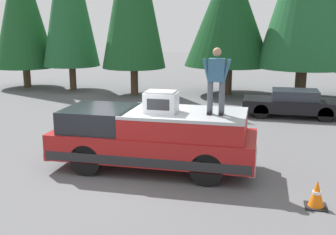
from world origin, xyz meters
name	(u,v)px	position (x,y,z in m)	size (l,w,h in m)	color
ground_plane	(123,172)	(0.00, 0.00, 0.00)	(90.00, 90.00, 0.00)	#565659
pickup_truck	(153,138)	(0.46, -0.74, 0.87)	(2.01, 5.54, 1.65)	maroon
compressor_unit	(161,102)	(0.28, -1.00, 1.93)	(0.65, 0.84, 0.56)	silver
person_on_truck_bed	(216,79)	(0.34, -2.42, 2.55)	(0.29, 0.72, 1.69)	#4C515B
parked_car_black	(293,103)	(8.02, -4.85, 0.58)	(1.64, 4.10, 1.16)	black
traffic_cone	(317,195)	(-1.11, -4.83, 0.29)	(0.47, 0.47, 0.62)	black
conifer_center_left	(229,10)	(13.14, -1.60, 4.60)	(4.75, 4.75, 7.62)	#4C3826
conifer_far_right	(22,5)	(12.87, 10.68, 4.92)	(3.65, 3.65, 8.62)	#4C3826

